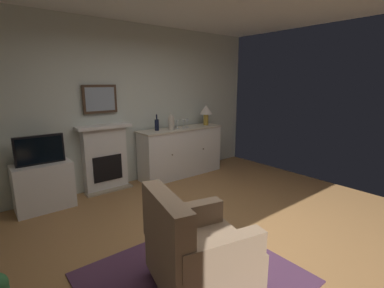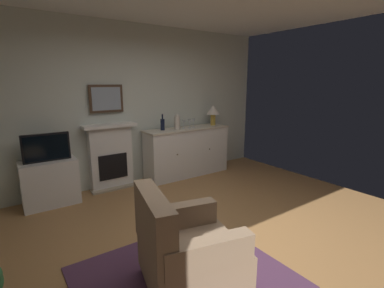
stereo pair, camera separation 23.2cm
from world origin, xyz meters
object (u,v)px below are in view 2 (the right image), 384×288
(wine_glass_right, at_px, (193,121))
(armchair, at_px, (185,249))
(wine_glass_left, at_px, (184,122))
(vase_decorative, at_px, (177,122))
(tv_cabinet, at_px, (50,183))
(wine_bottle, at_px, (163,124))
(wine_glass_center, at_px, (189,122))
(sideboard_cabinet, at_px, (187,152))
(fireplace_unit, at_px, (111,156))
(framed_picture, at_px, (106,99))
(table_lamp, at_px, (213,111))
(tv_set, at_px, (46,148))

(wine_glass_right, relative_size, armchair, 0.17)
(wine_glass_left, xyz_separation_m, vase_decorative, (-0.17, -0.04, 0.02))
(tv_cabinet, relative_size, armchair, 0.78)
(wine_bottle, bearing_deg, wine_glass_center, -9.93)
(sideboard_cabinet, xyz_separation_m, wine_glass_right, (0.14, -0.02, 0.58))
(wine_bottle, bearing_deg, fireplace_unit, 172.04)
(sideboard_cabinet, distance_m, wine_glass_left, 0.59)
(sideboard_cabinet, bearing_deg, framed_picture, 171.16)
(sideboard_cabinet, height_order, wine_glass_left, wine_glass_left)
(wine_glass_center, bearing_deg, table_lamp, 4.26)
(wine_glass_left, bearing_deg, tv_set, 179.97)
(framed_picture, bearing_deg, wine_glass_right, -8.73)
(vase_decorative, bearing_deg, table_lamp, 3.25)
(framed_picture, height_order, wine_bottle, framed_picture)
(fireplace_unit, bearing_deg, wine_glass_center, -8.67)
(wine_glass_right, distance_m, tv_set, 2.55)
(wine_bottle, distance_m, wine_glass_right, 0.64)
(tv_cabinet, bearing_deg, armchair, -75.62)
(wine_glass_center, relative_size, vase_decorative, 0.59)
(sideboard_cabinet, relative_size, tv_cabinet, 2.25)
(wine_glass_left, bearing_deg, table_lamp, 0.76)
(framed_picture, xyz_separation_m, vase_decorative, (1.18, -0.27, -0.44))
(framed_picture, xyz_separation_m, table_lamp, (2.06, -0.22, -0.30))
(framed_picture, relative_size, wine_glass_left, 3.33)
(tv_cabinet, height_order, tv_set, tv_set)
(sideboard_cabinet, height_order, tv_set, tv_set)
(wine_bottle, xyz_separation_m, armchair, (-1.25, -2.61, -0.65))
(fireplace_unit, xyz_separation_m, wine_glass_left, (1.35, -0.19, 0.50))
(wine_bottle, bearing_deg, wine_glass_right, -5.85)
(table_lamp, height_order, vase_decorative, table_lamp)
(wine_bottle, xyz_separation_m, wine_glass_right, (0.63, -0.07, 0.01))
(sideboard_cabinet, distance_m, tv_set, 2.44)
(sideboard_cabinet, height_order, armchair, sideboard_cabinet)
(wine_glass_center, relative_size, armchair, 0.17)
(table_lamp, distance_m, wine_glass_right, 0.52)
(table_lamp, relative_size, vase_decorative, 1.42)
(vase_decorative, bearing_deg, fireplace_unit, 169.11)
(wine_bottle, distance_m, wine_glass_center, 0.53)
(wine_glass_right, relative_size, tv_cabinet, 0.22)
(wine_glass_right, distance_m, tv_cabinet, 2.64)
(framed_picture, height_order, sideboard_cabinet, framed_picture)
(wine_bottle, height_order, armchair, wine_bottle)
(wine_glass_left, xyz_separation_m, armchair, (-1.66, -2.55, -0.66))
(vase_decorative, bearing_deg, tv_cabinet, 178.27)
(vase_decorative, relative_size, tv_set, 0.45)
(framed_picture, distance_m, vase_decorative, 1.29)
(wine_glass_right, bearing_deg, armchair, -126.49)
(vase_decorative, xyz_separation_m, armchair, (-1.50, -2.51, -0.68))
(wine_glass_left, bearing_deg, vase_decorative, -166.30)
(fireplace_unit, relative_size, tv_cabinet, 1.47)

